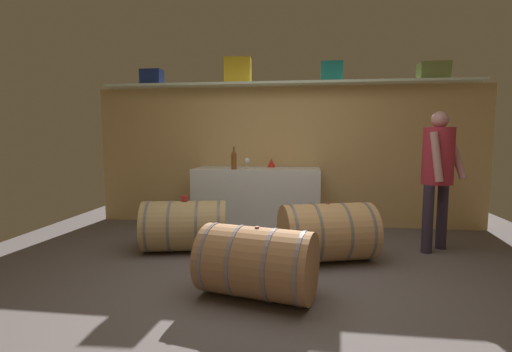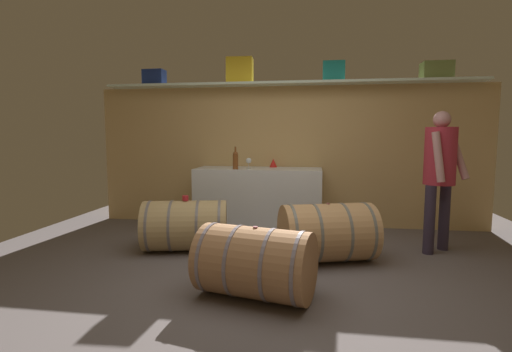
# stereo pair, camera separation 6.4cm
# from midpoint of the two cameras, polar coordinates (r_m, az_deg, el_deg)

# --- Properties ---
(ground_plane) EXTENTS (6.73, 7.88, 0.02)m
(ground_plane) POSITION_cam_midpoint_polar(r_m,az_deg,el_deg) (3.91, 3.32, -13.30)
(ground_plane) COLOR #5F5656
(back_wall_panel) EXTENTS (5.53, 0.10, 1.98)m
(back_wall_panel) POSITION_cam_midpoint_polar(r_m,az_deg,el_deg) (5.45, 5.04, 2.96)
(back_wall_panel) COLOR tan
(back_wall_panel) RESTS_ON ground
(high_shelf_board) EXTENTS (5.09, 0.40, 0.03)m
(high_shelf_board) POSITION_cam_midpoint_polar(r_m,az_deg,el_deg) (5.34, 5.05, 13.74)
(high_shelf_board) COLOR silver
(high_shelf_board) RESTS_ON back_wall_panel
(toolcase_navy) EXTENTS (0.30, 0.20, 0.22)m
(toolcase_navy) POSITION_cam_midpoint_polar(r_m,az_deg,el_deg) (5.79, -14.82, 14.21)
(toolcase_navy) COLOR navy
(toolcase_navy) RESTS_ON high_shelf_board
(toolcase_yellow) EXTENTS (0.37, 0.24, 0.35)m
(toolcase_yellow) POSITION_cam_midpoint_polar(r_m,az_deg,el_deg) (5.44, -2.10, 15.64)
(toolcase_yellow) COLOR yellow
(toolcase_yellow) RESTS_ON high_shelf_board
(toolcase_teal) EXTENTS (0.29, 0.22, 0.26)m
(toolcase_teal) POSITION_cam_midpoint_polar(r_m,az_deg,el_deg) (5.36, 12.02, 15.20)
(toolcase_teal) COLOR #178179
(toolcase_teal) RESTS_ON high_shelf_board
(toolcase_olive) EXTENTS (0.37, 0.29, 0.22)m
(toolcase_olive) POSITION_cam_midpoint_polar(r_m,az_deg,el_deg) (5.58, 25.95, 14.13)
(toolcase_olive) COLOR olive
(toolcase_olive) RESTS_ON high_shelf_board
(work_cabinet) EXTENTS (1.70, 0.61, 0.85)m
(work_cabinet) POSITION_cam_midpoint_polar(r_m,az_deg,el_deg) (5.18, 0.73, -3.49)
(work_cabinet) COLOR white
(work_cabinet) RESTS_ON ground
(wine_bottle_amber) EXTENTS (0.07, 0.07, 0.30)m
(wine_bottle_amber) POSITION_cam_midpoint_polar(r_m,az_deg,el_deg) (4.97, -2.76, 2.47)
(wine_bottle_amber) COLOR brown
(wine_bottle_amber) RESTS_ON work_cabinet
(wine_glass) EXTENTS (0.08, 0.08, 0.15)m
(wine_glass) POSITION_cam_midpoint_polar(r_m,az_deg,el_deg) (5.08, -0.76, 2.29)
(wine_glass) COLOR white
(wine_glass) RESTS_ON work_cabinet
(red_funnel) EXTENTS (0.11, 0.11, 0.12)m
(red_funnel) POSITION_cam_midpoint_polar(r_m,az_deg,el_deg) (5.31, 2.98, 1.98)
(red_funnel) COLOR red
(red_funnel) RESTS_ON work_cabinet
(wine_barrel_near) EXTENTS (1.01, 0.74, 0.58)m
(wine_barrel_near) POSITION_cam_midpoint_polar(r_m,az_deg,el_deg) (4.33, -10.22, -7.39)
(wine_barrel_near) COLOR tan
(wine_barrel_near) RESTS_ON ground
(wine_barrel_far) EXTENTS (1.07, 0.84, 0.61)m
(wine_barrel_far) POSITION_cam_midpoint_polar(r_m,az_deg,el_deg) (3.98, 11.22, -8.39)
(wine_barrel_far) COLOR tan
(wine_barrel_far) RESTS_ON ground
(wine_barrel_flank) EXTENTS (1.00, 0.75, 0.58)m
(wine_barrel_flank) POSITION_cam_midpoint_polar(r_m,az_deg,el_deg) (3.07, 0.51, -12.94)
(wine_barrel_flank) COLOR #A07048
(wine_barrel_flank) RESTS_ON ground
(tasting_cup) EXTENTS (0.07, 0.07, 0.05)m
(tasting_cup) POSITION_cam_midpoint_polar(r_m,az_deg,el_deg) (4.27, -10.22, -3.30)
(tasting_cup) COLOR red
(tasting_cup) RESTS_ON wine_barrel_near
(winemaker_pouring) EXTENTS (0.49, 0.46, 1.55)m
(winemaker_pouring) POSITION_cam_midpoint_polar(r_m,az_deg,el_deg) (4.59, 26.47, 1.29)
(winemaker_pouring) COLOR #312839
(winemaker_pouring) RESTS_ON ground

